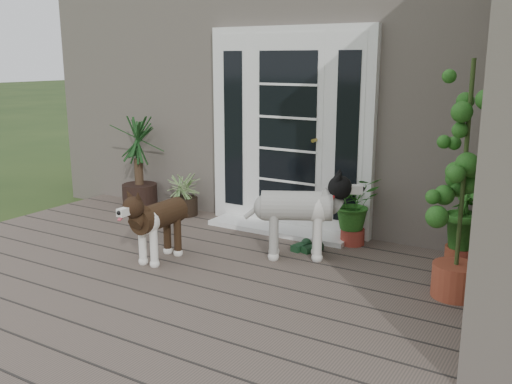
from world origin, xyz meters
The scene contains 14 objects.
deck centered at (0.00, 0.40, 0.06)m, with size 6.20×4.60×0.12m, color #6B5B4C.
house_main centered at (0.00, 4.65, 1.55)m, with size 7.40×4.00×3.10m, color #665E54.
door_unit centered at (-0.20, 2.60, 1.19)m, with size 1.90×0.14×2.15m, color white.
door_step centered at (-0.20, 2.40, 0.14)m, with size 1.60×0.40×0.05m, color white.
brindle_dog centered at (-0.71, 1.05, 0.43)m, with size 0.32×0.75×0.62m, color #3E2816, non-canonical shape.
white_dog centered at (0.33, 1.76, 0.49)m, with size 0.38×0.88×0.73m, color silver, non-canonical shape.
spider_plant centered at (-1.49, 2.40, 0.40)m, with size 0.53×0.53×0.56m, color #7E9058, non-canonical shape.
yucca centered at (-2.17, 2.38, 0.71)m, with size 0.81×0.81×1.18m, color black, non-canonical shape.
herb_a centered at (0.64, 2.40, 0.43)m, with size 0.49×0.49×0.62m, color #1B4C15.
herb_b centered at (1.68, 2.39, 0.45)m, with size 0.44×0.44×0.67m, color #18571A.
herb_c centered at (1.71, 2.40, 0.37)m, with size 0.32×0.32×0.50m, color #214F16.
sapling centered at (1.80, 1.60, 1.06)m, with size 0.56×0.56×1.89m, color #245D1A, non-canonical shape.
clog_left centered at (0.28, 1.98, 0.16)m, with size 0.12×0.27×0.08m, color #16381E, non-canonical shape.
clog_right centered at (0.39, 1.99, 0.16)m, with size 0.12×0.26×0.08m, color #15361C, non-canonical shape.
Camera 1 is at (2.61, -2.74, 1.94)m, focal length 39.74 mm.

